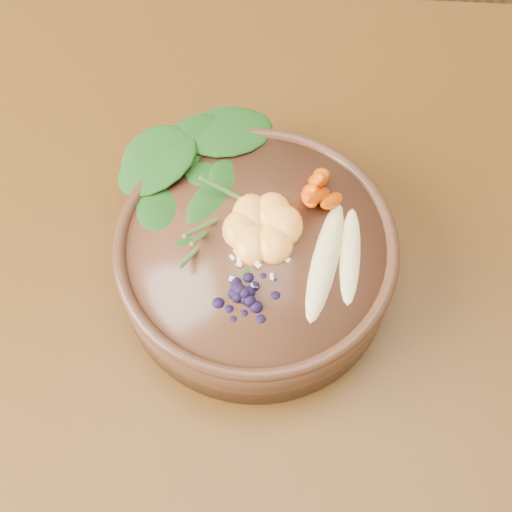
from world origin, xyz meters
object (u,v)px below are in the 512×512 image
(carrot_cluster, at_px, (326,169))
(blueberry_pile, at_px, (243,287))
(dining_table, at_px, (409,351))
(kale_heap, at_px, (229,174))
(stoneware_bowl, at_px, (256,261))
(mandarin_cluster, at_px, (262,220))
(banana_halves, at_px, (339,251))

(carrot_cluster, relative_size, blueberry_pile, 0.60)
(dining_table, distance_m, kale_heap, 0.29)
(stoneware_bowl, bearing_deg, mandarin_cluster, 72.45)
(stoneware_bowl, height_order, carrot_cluster, carrot_cluster)
(carrot_cluster, bearing_deg, kale_heap, -169.49)
(dining_table, height_order, blueberry_pile, blueberry_pile)
(kale_heap, bearing_deg, mandarin_cluster, -53.00)
(banana_halves, bearing_deg, stoneware_bowl, -177.26)
(kale_heap, distance_m, banana_halves, 0.13)
(banana_halves, xyz_separation_m, blueberry_pile, (-0.09, -0.04, 0.01))
(stoneware_bowl, xyz_separation_m, carrot_cluster, (0.06, 0.06, 0.07))
(stoneware_bowl, bearing_deg, carrot_cluster, 45.10)
(carrot_cluster, distance_m, mandarin_cluster, 0.08)
(stoneware_bowl, distance_m, carrot_cluster, 0.11)
(carrot_cluster, bearing_deg, banana_halves, -66.94)
(dining_table, height_order, carrot_cluster, carrot_cluster)
(dining_table, relative_size, blueberry_pile, 12.81)
(banana_halves, height_order, mandarin_cluster, mandarin_cluster)
(kale_heap, bearing_deg, carrot_cluster, -0.70)
(banana_halves, relative_size, mandarin_cluster, 1.73)
(stoneware_bowl, relative_size, mandarin_cluster, 3.15)
(kale_heap, height_order, banana_halves, kale_heap)
(dining_table, bearing_deg, mandarin_cluster, 162.96)
(banana_halves, relative_size, blueberry_pile, 1.19)
(kale_heap, bearing_deg, blueberry_pile, -79.41)
(mandarin_cluster, bearing_deg, banana_halves, -20.96)
(blueberry_pile, bearing_deg, banana_halves, 27.27)
(stoneware_bowl, bearing_deg, blueberry_pile, -98.35)
(kale_heap, height_order, carrot_cluster, carrot_cluster)
(carrot_cluster, bearing_deg, stoneware_bowl, -123.69)
(banana_halves, xyz_separation_m, mandarin_cluster, (-0.07, 0.03, 0.00))
(mandarin_cluster, distance_m, blueberry_pile, 0.07)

